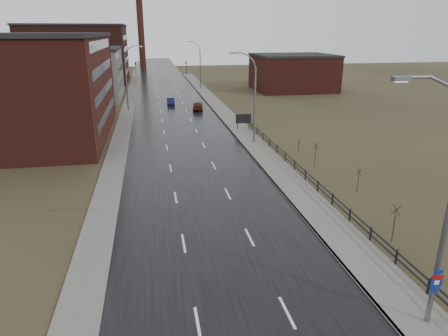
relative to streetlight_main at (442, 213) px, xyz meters
name	(u,v)px	position (x,y,z in m)	size (l,w,h in m)	color
road	(173,111)	(-8.47, 58.00, -6.03)	(14.00, 300.00, 0.06)	black
sidewalk_right	(254,145)	(0.13, 33.00, -5.97)	(3.20, 180.00, 0.18)	#595651
curb_right	(242,146)	(-1.39, 33.00, -5.97)	(0.16, 180.00, 0.18)	slate
sidewalk_left	(127,112)	(-16.67, 58.00, -6.00)	(2.40, 260.00, 0.12)	#595651
warehouse_near	(18,87)	(-29.46, 43.00, 0.70)	(22.44, 28.56, 13.50)	#471914
warehouse_mid	(81,73)	(-26.46, 76.00, -0.80)	(16.32, 20.40, 10.50)	slate
warehouse_far	(78,54)	(-31.47, 106.00, 1.70)	(26.52, 24.48, 15.50)	#331611
building_right	(293,72)	(21.83, 80.00, -1.80)	(18.36, 16.32, 8.50)	#471914
smokestack	(141,26)	(-14.47, 148.00, 9.44)	(2.70, 2.70, 30.70)	#331611
streetlight_main	(442,213)	(0.00, 0.00, 0.00)	(3.91, 0.29, 12.11)	slate
streetlight_right_mid	(253,98)	(0.03, 34.00, -0.22)	(3.36, 0.28, 11.35)	slate
streetlight_left	(128,78)	(-16.17, 60.00, -0.22)	(3.36, 0.28, 11.35)	slate
streetlight_right_far	(199,64)	(0.03, 88.00, -0.22)	(3.36, 0.28, 11.35)	slate
guardrail	(321,188)	(1.83, 16.32, -5.35)	(0.10, 53.05, 1.10)	black
shrub_c	(395,222)	(3.35, 7.79, -4.59)	(0.65, 0.69, 2.77)	#382D23
shrub_d	(358,180)	(5.30, 16.36, -4.85)	(0.54, 0.57, 2.28)	#382D23
shrub_e	(315,154)	(4.26, 23.54, -4.57)	(0.66, 0.70, 2.81)	#382D23
shrub_f	(299,145)	(4.57, 29.18, -5.20)	(0.39, 0.41, 1.62)	#382D23
billboard	(243,119)	(0.63, 41.32, -4.42)	(2.27, 0.17, 2.39)	black
traffic_light_left	(135,62)	(-16.47, 118.00, -1.46)	(0.58, 2.73, 5.30)	black
traffic_light_right	(186,61)	(-0.47, 118.00, -1.46)	(0.58, 2.73, 5.30)	black
car_near	(171,102)	(-8.58, 64.29, -5.40)	(1.40, 4.03, 1.33)	#0C0E3D
car_far	(198,106)	(-4.00, 58.13, -5.28)	(1.83, 4.55, 1.55)	#4A1D0C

